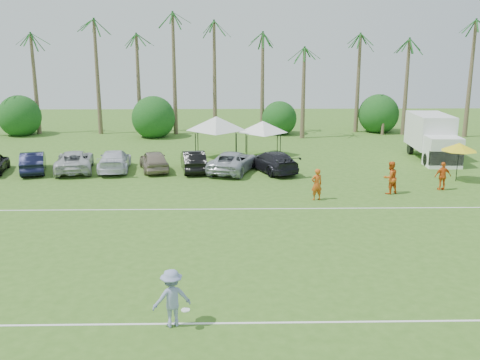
{
  "coord_description": "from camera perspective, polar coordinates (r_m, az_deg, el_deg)",
  "views": [
    {
      "loc": [
        1.09,
        -13.08,
        8.43
      ],
      "look_at": [
        1.66,
        13.96,
        1.6
      ],
      "focal_mm": 40.0,
      "sensor_mm": 36.0,
      "label": 1
    }
  ],
  "objects": [
    {
      "name": "sideline_player_c",
      "position": [
        34.08,
        20.81,
        0.39
      ],
      "size": [
        1.04,
        0.52,
        1.71
      ],
      "primitive_type": "imported",
      "rotation": [
        0.0,
        0.0,
        3.25
      ],
      "color": "orange",
      "rests_on": "ground"
    },
    {
      "name": "field_lines",
      "position": [
        22.72,
        -3.9,
        -7.62
      ],
      "size": [
        80.0,
        12.1,
        0.01
      ],
      "color": "white",
      "rests_on": "ground"
    },
    {
      "name": "palm_tree_9",
      "position": [
        53.8,
        17.62,
        13.45
      ],
      "size": [
        2.4,
        2.4,
        9.9
      ],
      "color": "brown",
      "rests_on": "ground"
    },
    {
      "name": "palm_tree_5",
      "position": [
        51.09,
        -2.5,
        14.08
      ],
      "size": [
        2.4,
        2.4,
        9.9
      ],
      "color": "brown",
      "rests_on": "ground"
    },
    {
      "name": "sideline_player_b",
      "position": [
        32.26,
        15.74,
        0.25
      ],
      "size": [
        1.15,
        1.05,
        1.92
      ],
      "primitive_type": "imported",
      "rotation": [
        0.0,
        0.0,
        3.57
      ],
      "color": "#D65617",
      "rests_on": "ground"
    },
    {
      "name": "palm_tree_10",
      "position": [
        55.58,
        22.72,
        13.93
      ],
      "size": [
        2.4,
        2.4,
        10.9
      ],
      "color": "brown",
      "rests_on": "ground"
    },
    {
      "name": "palm_tree_7",
      "position": [
        51.57,
        6.76,
        15.9
      ],
      "size": [
        2.4,
        2.4,
        11.9
      ],
      "color": "brown",
      "rests_on": "ground"
    },
    {
      "name": "bush_tree_1",
      "position": [
        52.97,
        -8.95,
        6.81
      ],
      "size": [
        4.0,
        4.0,
        4.0
      ],
      "color": "brown",
      "rests_on": "ground"
    },
    {
      "name": "canopy_tent_left",
      "position": [
        40.69,
        -2.56,
        6.8
      ],
      "size": [
        4.63,
        4.63,
        3.75
      ],
      "color": "black",
      "rests_on": "ground"
    },
    {
      "name": "bush_tree_2",
      "position": [
        52.73,
        4.18,
        6.91
      ],
      "size": [
        4.0,
        4.0,
        4.0
      ],
      "color": "brown",
      "rests_on": "ground"
    },
    {
      "name": "palm_tree_1",
      "position": [
        54.19,
        -21.29,
        13.16
      ],
      "size": [
        2.4,
        2.4,
        9.9
      ],
      "color": "brown",
      "rests_on": "ground"
    },
    {
      "name": "palm_tree_4",
      "position": [
        51.34,
        -7.07,
        13.01
      ],
      "size": [
        2.4,
        2.4,
        8.9
      ],
      "color": "brown",
      "rests_on": "ground"
    },
    {
      "name": "parked_car_7",
      "position": [
        36.62,
        3.5,
        1.99
      ],
      "size": [
        3.69,
        5.32,
        1.43
      ],
      "primitive_type": "imported",
      "rotation": [
        0.0,
        0.0,
        3.52
      ],
      "color": "black",
      "rests_on": "ground"
    },
    {
      "name": "palm_tree_8",
      "position": [
        52.45,
        12.23,
        12.83
      ],
      "size": [
        2.4,
        2.4,
        8.9
      ],
      "color": "brown",
      "rests_on": "ground"
    },
    {
      "name": "palm_tree_3",
      "position": [
        51.9,
        -11.73,
        15.7
      ],
      "size": [
        2.4,
        2.4,
        11.9
      ],
      "color": "brown",
      "rests_on": "ground"
    },
    {
      "name": "palm_tree_6",
      "position": [
        51.16,
        2.13,
        15.05
      ],
      "size": [
        2.4,
        2.4,
        10.9
      ],
      "color": "brown",
      "rests_on": "ground"
    },
    {
      "name": "parked_car_5",
      "position": [
        36.94,
        -5.0,
        2.07
      ],
      "size": [
        2.16,
        4.52,
        1.43
      ],
      "primitive_type": "imported",
      "rotation": [
        0.0,
        0.0,
        3.3
      ],
      "color": "black",
      "rests_on": "ground"
    },
    {
      "name": "bush_tree_0",
      "position": [
        56.21,
        -22.28,
        6.35
      ],
      "size": [
        4.0,
        4.0,
        4.0
      ],
      "color": "brown",
      "rests_on": "ground"
    },
    {
      "name": "parked_car_4",
      "position": [
        37.34,
        -9.17,
        2.07
      ],
      "size": [
        2.73,
        4.49,
        1.43
      ],
      "primitive_type": "imported",
      "rotation": [
        0.0,
        0.0,
        3.41
      ],
      "color": "gray",
      "rests_on": "ground"
    },
    {
      "name": "market_umbrella",
      "position": [
        36.38,
        22.34,
        3.29
      ],
      "size": [
        2.23,
        2.23,
        2.48
      ],
      "color": "black",
      "rests_on": "ground"
    },
    {
      "name": "parked_car_6",
      "position": [
        36.5,
        -0.76,
        1.97
      ],
      "size": [
        3.86,
        5.63,
        1.43
      ],
      "primitive_type": "imported",
      "rotation": [
        0.0,
        0.0,
        2.82
      ],
      "color": "#A5AAB2",
      "rests_on": "ground"
    },
    {
      "name": "sideline_player_a",
      "position": [
        30.11,
        8.18,
        -0.46
      ],
      "size": [
        0.75,
        0.61,
        1.8
      ],
      "primitive_type": "imported",
      "rotation": [
        0.0,
        0.0,
        3.45
      ],
      "color": "#CE5416",
      "rests_on": "ground"
    },
    {
      "name": "parked_car_3",
      "position": [
        37.88,
        -13.24,
        2.05
      ],
      "size": [
        2.5,
        5.11,
        1.43
      ],
      "primitive_type": "imported",
      "rotation": [
        0.0,
        0.0,
        3.25
      ],
      "color": "silver",
      "rests_on": "ground"
    },
    {
      "name": "box_truck",
      "position": [
        42.86,
        19.88,
        4.42
      ],
      "size": [
        2.76,
        6.6,
        3.35
      ],
      "rotation": [
        0.0,
        0.0,
        -0.05
      ],
      "color": "white",
      "rests_on": "ground"
    },
    {
      "name": "ground",
      "position": [
        15.6,
        -5.3,
        -18.61
      ],
      "size": [
        120.0,
        120.0,
        0.0
      ],
      "primitive_type": "plane",
      "color": "#3C671F",
      "rests_on": "ground"
    },
    {
      "name": "frisbee_player",
      "position": [
        16.86,
        -7.29,
        -12.39
      ],
      "size": [
        1.35,
        1.04,
        1.85
      ],
      "rotation": [
        0.0,
        0.0,
        3.48
      ],
      "color": "#838EBA",
      "rests_on": "ground"
    },
    {
      "name": "parked_car_1",
      "position": [
        39.02,
        -21.21,
        1.8
      ],
      "size": [
        2.71,
        4.59,
        1.43
      ],
      "primitive_type": "imported",
      "rotation": [
        0.0,
        0.0,
        3.44
      ],
      "color": "black",
      "rests_on": "ground"
    },
    {
      "name": "canopy_tent_right",
      "position": [
        41.63,
        2.45,
        6.31
      ],
      "size": [
        3.95,
        3.95,
        3.2
      ],
      "color": "black",
      "rests_on": "ground"
    },
    {
      "name": "parked_car_2",
      "position": [
        38.46,
        -17.24,
        1.96
      ],
      "size": [
        3.33,
        5.51,
        1.43
      ],
      "primitive_type": "imported",
      "rotation": [
        0.0,
        0.0,
        3.34
      ],
      "color": "#B9BBBD",
      "rests_on": "ground"
    },
    {
      "name": "bush_tree_3",
      "position": [
        54.57,
        14.77,
        6.73
      ],
      "size": [
        4.0,
        4.0,
        4.0
      ],
      "color": "brown",
      "rests_on": "ground"
    },
    {
      "name": "palm_tree_2",
      "position": [
        52.73,
        -16.1,
        14.5
      ],
      "size": [
        2.4,
        2.4,
        10.9
      ],
      "color": "brown",
      "rests_on": "ground"
    }
  ]
}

